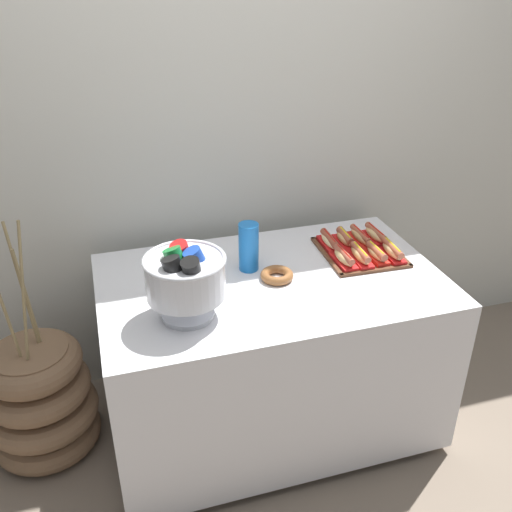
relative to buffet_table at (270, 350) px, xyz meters
name	(u,v)px	position (x,y,z in m)	size (l,w,h in m)	color
ground_plane	(269,418)	(0.00, 0.00, -0.40)	(10.00, 10.00, 0.00)	#7A6B5B
back_wall	(233,115)	(0.00, 0.57, 0.90)	(6.00, 0.10, 2.60)	beige
buffet_table	(270,350)	(0.00, 0.00, 0.00)	(1.40, 0.85, 0.77)	silver
floor_vase	(40,400)	(-0.99, 0.15, -0.15)	(0.48, 0.48, 1.10)	brown
serving_tray	(360,252)	(0.44, 0.10, 0.37)	(0.34, 0.37, 0.01)	#56331E
hot_dog_0	(344,258)	(0.33, 0.02, 0.40)	(0.07, 0.17, 0.06)	red
hot_dog_1	(360,255)	(0.40, 0.01, 0.40)	(0.07, 0.17, 0.06)	red
hot_dog_2	(376,254)	(0.48, 0.01, 0.40)	(0.06, 0.15, 0.06)	red
hot_dog_3	(392,251)	(0.55, 0.01, 0.40)	(0.07, 0.17, 0.06)	#B21414
hot_dog_4	(329,241)	(0.33, 0.18, 0.40)	(0.07, 0.18, 0.06)	red
hot_dog_5	(345,239)	(0.41, 0.18, 0.40)	(0.07, 0.16, 0.06)	red
hot_dog_6	(360,237)	(0.48, 0.18, 0.40)	(0.06, 0.18, 0.06)	red
hot_dog_7	(376,235)	(0.56, 0.17, 0.40)	(0.07, 0.17, 0.06)	red
punch_bowl	(185,276)	(-0.38, -0.17, 0.53)	(0.30, 0.30, 0.29)	silver
cup_stack	(249,247)	(-0.07, 0.10, 0.47)	(0.08, 0.08, 0.21)	blue
donut	(277,275)	(0.02, -0.01, 0.38)	(0.14, 0.14, 0.04)	brown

